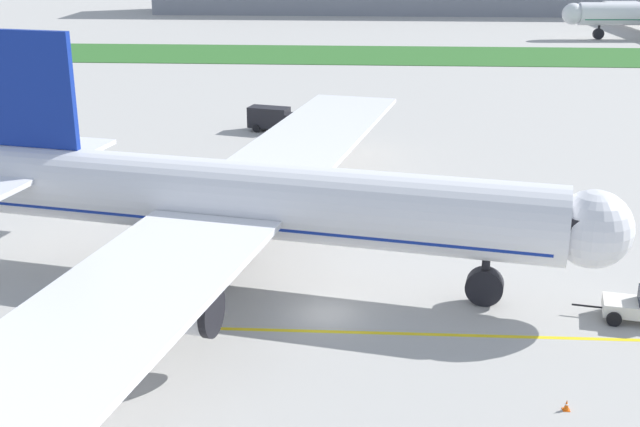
% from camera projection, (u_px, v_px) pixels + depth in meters
% --- Properties ---
extents(ground_plane, '(600.00, 600.00, 0.00)m').
position_uv_depth(ground_plane, '(327.00, 314.00, 51.36)').
color(ground_plane, '#ADAAA5').
rests_on(ground_plane, ground).
extents(apron_taxi_line, '(280.00, 0.36, 0.01)m').
position_uv_depth(apron_taxi_line, '(324.00, 331.00, 49.18)').
color(apron_taxi_line, yellow).
rests_on(apron_taxi_line, ground).
extents(grass_median_strip, '(320.00, 24.00, 0.10)m').
position_uv_depth(grass_median_strip, '(357.00, 55.00, 154.26)').
color(grass_median_strip, '#2D6628').
rests_on(grass_median_strip, ground).
extents(airliner_foreground, '(47.79, 76.33, 16.22)m').
position_uv_depth(airliner_foreground, '(249.00, 201.00, 54.92)').
color(airliner_foreground, white).
rests_on(airliner_foreground, ground).
extents(traffic_cone_port_wing, '(0.36, 0.36, 0.58)m').
position_uv_depth(traffic_cone_port_wing, '(567.00, 405.00, 41.12)').
color(traffic_cone_port_wing, '#F2590C').
rests_on(traffic_cone_port_wing, ground).
extents(service_truck_baggage_loader, '(5.65, 3.44, 2.76)m').
position_uv_depth(service_truck_baggage_loader, '(58.00, 155.00, 81.46)').
color(service_truck_baggage_loader, yellow).
rests_on(service_truck_baggage_loader, ground).
extents(service_truck_fuel_bowser, '(6.57, 3.78, 2.83)m').
position_uv_depth(service_truck_fuel_bowser, '(274.00, 118.00, 96.57)').
color(service_truck_fuel_bowser, black).
rests_on(service_truck_fuel_bowser, ground).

